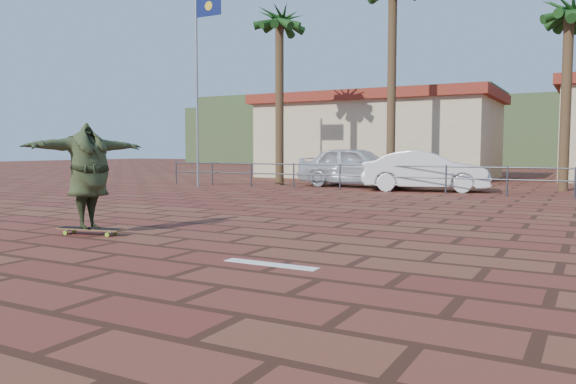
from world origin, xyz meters
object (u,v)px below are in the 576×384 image
at_px(longboard, 90,229).
at_px(car_silver, 356,167).
at_px(skateboarder, 89,176).
at_px(car_white, 425,171).

bearing_deg(longboard, car_silver, 79.05).
bearing_deg(car_silver, longboard, -175.14).
distance_m(skateboarder, car_silver, 14.52).
height_order(longboard, car_silver, car_silver).
distance_m(longboard, skateboarder, 0.98).
distance_m(longboard, car_silver, 14.54).
height_order(longboard, skateboarder, skateboarder).
bearing_deg(car_white, car_silver, 58.24).
bearing_deg(car_silver, skateboarder, -175.14).
bearing_deg(car_white, skateboarder, 155.28).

